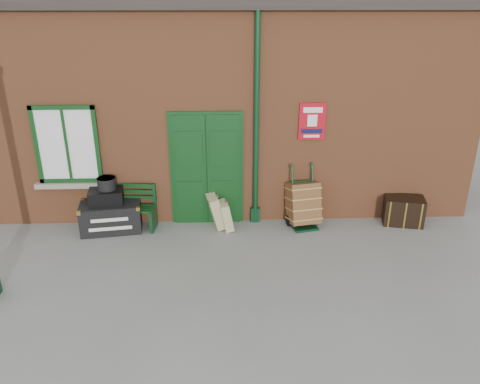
{
  "coord_description": "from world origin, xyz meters",
  "views": [
    {
      "loc": [
        0.01,
        -7.06,
        4.22
      ],
      "look_at": [
        0.31,
        0.6,
        1.0
      ],
      "focal_mm": 35.0,
      "sensor_mm": 36.0,
      "label": 1
    }
  ],
  "objects_px": {
    "bench": "(119,206)",
    "houdini_trunk": "(111,217)",
    "porter_trolley": "(303,204)",
    "dark_trunk": "(403,210)"
  },
  "relations": [
    {
      "from": "houdini_trunk",
      "to": "porter_trolley",
      "type": "bearing_deg",
      "value": -7.2
    },
    {
      "from": "porter_trolley",
      "to": "bench",
      "type": "bearing_deg",
      "value": 167.05
    },
    {
      "from": "bench",
      "to": "houdini_trunk",
      "type": "relative_size",
      "value": 1.31
    },
    {
      "from": "bench",
      "to": "houdini_trunk",
      "type": "xyz_separation_m",
      "value": [
        -0.13,
        -0.15,
        -0.17
      ]
    },
    {
      "from": "bench",
      "to": "dark_trunk",
      "type": "xyz_separation_m",
      "value": [
        5.63,
        -0.07,
        -0.18
      ]
    },
    {
      "from": "houdini_trunk",
      "to": "porter_trolley",
      "type": "relative_size",
      "value": 0.94
    },
    {
      "from": "porter_trolley",
      "to": "dark_trunk",
      "type": "bearing_deg",
      "value": -10.86
    },
    {
      "from": "houdini_trunk",
      "to": "porter_trolley",
      "type": "xyz_separation_m",
      "value": [
        3.74,
        0.06,
        0.18
      ]
    },
    {
      "from": "bench",
      "to": "houdini_trunk",
      "type": "bearing_deg",
      "value": -124.37
    },
    {
      "from": "houdini_trunk",
      "to": "dark_trunk",
      "type": "xyz_separation_m",
      "value": [
        5.76,
        0.08,
        -0.01
      ]
    }
  ]
}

